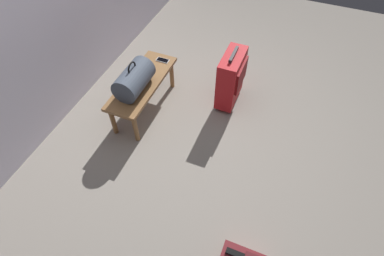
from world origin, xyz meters
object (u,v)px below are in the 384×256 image
object	(u,v)px
cell_phone	(163,60)
duffel_bag_slate	(134,79)
bench	(143,86)
suitcase_upright_red	(231,78)

from	to	relation	value
cell_phone	duffel_bag_slate	bearing A→B (deg)	174.19
duffel_bag_slate	cell_phone	xyz separation A→B (m)	(0.52, -0.05, -0.13)
bench	suitcase_upright_red	world-z (taller)	suitcase_upright_red
bench	suitcase_upright_red	distance (m)	0.95
bench	duffel_bag_slate	distance (m)	0.23
duffel_bag_slate	suitcase_upright_red	world-z (taller)	duffel_bag_slate
cell_phone	suitcase_upright_red	bearing A→B (deg)	-85.25
duffel_bag_slate	cell_phone	world-z (taller)	duffel_bag_slate
cell_phone	suitcase_upright_red	size ratio (longest dim) A/B	0.22
bench	duffel_bag_slate	size ratio (longest dim) A/B	2.27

